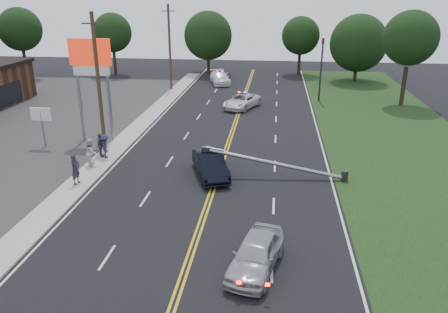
# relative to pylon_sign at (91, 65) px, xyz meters

# --- Properties ---
(ground) EXTENTS (120.00, 120.00, 0.00)m
(ground) POSITION_rel_pylon_sign_xyz_m (10.50, -14.00, -6.00)
(ground) COLOR black
(ground) RESTS_ON ground
(sidewalk) EXTENTS (1.80, 70.00, 0.12)m
(sidewalk) POSITION_rel_pylon_sign_xyz_m (2.10, -4.00, -5.94)
(sidewalk) COLOR #AAA49A
(sidewalk) RESTS_ON ground
(grass_verge) EXTENTS (12.00, 80.00, 0.01)m
(grass_verge) POSITION_rel_pylon_sign_xyz_m (24.00, -4.00, -5.99)
(grass_verge) COLOR black
(grass_verge) RESTS_ON ground
(centerline_yellow) EXTENTS (0.36, 80.00, 0.00)m
(centerline_yellow) POSITION_rel_pylon_sign_xyz_m (10.50, -4.00, -5.99)
(centerline_yellow) COLOR gold
(centerline_yellow) RESTS_ON ground
(pylon_sign) EXTENTS (3.20, 0.35, 8.00)m
(pylon_sign) POSITION_rel_pylon_sign_xyz_m (0.00, 0.00, 0.00)
(pylon_sign) COLOR gray
(pylon_sign) RESTS_ON ground
(small_sign) EXTENTS (1.60, 0.14, 3.10)m
(small_sign) POSITION_rel_pylon_sign_xyz_m (-3.50, -2.00, -3.66)
(small_sign) COLOR gray
(small_sign) RESTS_ON ground
(traffic_signal) EXTENTS (0.28, 0.41, 7.05)m
(traffic_signal) POSITION_rel_pylon_sign_xyz_m (18.80, 16.00, -1.79)
(traffic_signal) COLOR #2D2D30
(traffic_signal) RESTS_ON ground
(fallen_streetlight) EXTENTS (9.36, 0.44, 1.91)m
(fallen_streetlight) POSITION_rel_pylon_sign_xyz_m (14.69, -6.00, -5.08)
(fallen_streetlight) COLOR #2D2D30
(fallen_streetlight) RESTS_ON ground
(utility_pole_mid) EXTENTS (1.60, 0.28, 10.00)m
(utility_pole_mid) POSITION_rel_pylon_sign_xyz_m (1.30, -2.00, -0.91)
(utility_pole_mid) COLOR #382619
(utility_pole_mid) RESTS_ON ground
(utility_pole_far) EXTENTS (1.60, 0.28, 10.00)m
(utility_pole_far) POSITION_rel_pylon_sign_xyz_m (1.30, 20.00, -0.91)
(utility_pole_far) COLOR #382619
(utility_pole_far) RESTS_ON ground
(tree_4) EXTENTS (5.72, 5.72, 9.45)m
(tree_4) POSITION_rel_pylon_sign_xyz_m (-20.40, 25.05, 0.58)
(tree_4) COLOR black
(tree_4) RESTS_ON ground
(tree_5) EXTENTS (5.41, 5.41, 8.63)m
(tree_5) POSITION_rel_pylon_sign_xyz_m (-9.15, 29.24, -0.09)
(tree_5) COLOR black
(tree_5) RESTS_ON ground
(tree_6) EXTENTS (6.92, 6.92, 8.85)m
(tree_6) POSITION_rel_pylon_sign_xyz_m (4.05, 32.15, -0.61)
(tree_6) COLOR black
(tree_6) RESTS_ON ground
(tree_7) EXTENTS (5.34, 5.34, 8.16)m
(tree_7) POSITION_rel_pylon_sign_xyz_m (17.26, 32.66, -0.53)
(tree_7) COLOR black
(tree_7) RESTS_ON ground
(tree_8) EXTENTS (7.40, 7.40, 8.71)m
(tree_8) POSITION_rel_pylon_sign_xyz_m (24.55, 28.20, -0.99)
(tree_8) COLOR black
(tree_8) RESTS_ON ground
(tree_9) EXTENTS (5.49, 5.49, 9.66)m
(tree_9) POSITION_rel_pylon_sign_xyz_m (27.33, 15.15, 0.89)
(tree_9) COLOR black
(tree_9) RESTS_ON ground
(crashed_sedan) EXTENTS (3.18, 5.03, 1.56)m
(crashed_sedan) POSITION_rel_pylon_sign_xyz_m (10.05, -6.18, -5.21)
(crashed_sedan) COLOR black
(crashed_sedan) RESTS_ON ground
(waiting_sedan) EXTENTS (2.70, 4.67, 1.49)m
(waiting_sedan) POSITION_rel_pylon_sign_xyz_m (13.49, -16.05, -5.25)
(waiting_sedan) COLOR #ADAFB6
(waiting_sedan) RESTS_ON ground
(emergency_a) EXTENTS (4.12, 5.61, 1.42)m
(emergency_a) POSITION_rel_pylon_sign_xyz_m (10.64, 11.89, -5.29)
(emergency_a) COLOR silver
(emergency_a) RESTS_ON ground
(emergency_b) EXTENTS (3.63, 5.79, 1.57)m
(emergency_b) POSITION_rel_pylon_sign_xyz_m (6.75, 24.34, -5.21)
(emergency_b) COLOR silver
(emergency_b) RESTS_ON ground
(bystander_a) EXTENTS (0.60, 0.78, 1.93)m
(bystander_a) POSITION_rel_pylon_sign_xyz_m (2.07, -8.62, -4.91)
(bystander_a) COLOR #25262D
(bystander_a) RESTS_ON sidewalk
(bystander_b) EXTENTS (0.95, 1.09, 1.90)m
(bystander_b) POSITION_rel_pylon_sign_xyz_m (1.82, -5.58, -4.93)
(bystander_b) COLOR silver
(bystander_b) RESTS_ON sidewalk
(bystander_c) EXTENTS (1.02, 1.25, 1.68)m
(bystander_c) POSITION_rel_pylon_sign_xyz_m (2.21, -4.04, -5.04)
(bystander_c) COLOR #1C2746
(bystander_c) RESTS_ON sidewalk
(bystander_d) EXTENTS (0.50, 1.06, 1.76)m
(bystander_d) POSITION_rel_pylon_sign_xyz_m (1.77, -3.88, -5.00)
(bystander_d) COLOR #5C524A
(bystander_d) RESTS_ON sidewalk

